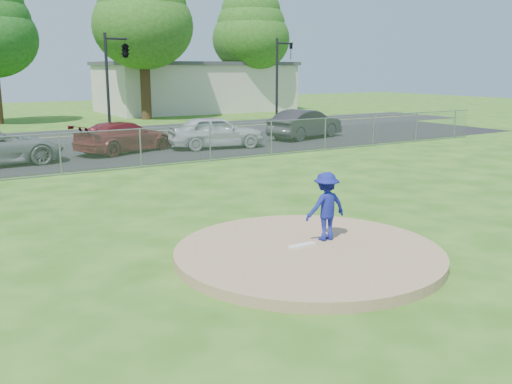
% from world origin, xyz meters
% --- Properties ---
extents(ground, '(120.00, 120.00, 0.00)m').
position_xyz_m(ground, '(0.00, 10.00, 0.00)').
color(ground, '#285713').
rests_on(ground, ground).
extents(pitchers_mound, '(5.40, 5.40, 0.20)m').
position_xyz_m(pitchers_mound, '(0.00, 0.00, 0.10)').
color(pitchers_mound, '#9C7755').
rests_on(pitchers_mound, ground).
extents(pitching_rubber, '(0.60, 0.15, 0.04)m').
position_xyz_m(pitching_rubber, '(0.00, 0.20, 0.22)').
color(pitching_rubber, white).
rests_on(pitching_rubber, pitchers_mound).
extents(chain_link_fence, '(40.00, 0.06, 1.50)m').
position_xyz_m(chain_link_fence, '(0.00, 12.00, 0.75)').
color(chain_link_fence, gray).
rests_on(chain_link_fence, ground).
extents(parking_lot, '(50.00, 8.00, 0.01)m').
position_xyz_m(parking_lot, '(0.00, 16.50, 0.01)').
color(parking_lot, black).
rests_on(parking_lot, ground).
extents(street, '(60.00, 7.00, 0.01)m').
position_xyz_m(street, '(0.00, 24.00, 0.00)').
color(street, black).
rests_on(street, ground).
extents(commercial_building, '(16.40, 9.40, 4.30)m').
position_xyz_m(commercial_building, '(16.00, 38.00, 2.16)').
color(commercial_building, '#BDB6A1').
rests_on(commercial_building, ground).
extents(tree_right, '(7.28, 7.28, 11.63)m').
position_xyz_m(tree_right, '(9.00, 32.00, 7.65)').
color(tree_right, '#352113').
rests_on(tree_right, ground).
extents(tree_far_right, '(6.72, 6.72, 10.74)m').
position_xyz_m(tree_far_right, '(20.00, 35.00, 7.06)').
color(tree_far_right, '#372414').
rests_on(tree_far_right, ground).
extents(traffic_signal_center, '(1.42, 2.48, 5.60)m').
position_xyz_m(traffic_signal_center, '(3.97, 22.00, 4.61)').
color(traffic_signal_center, black).
rests_on(traffic_signal_center, ground).
extents(traffic_signal_right, '(1.28, 0.20, 5.60)m').
position_xyz_m(traffic_signal_right, '(14.24, 22.00, 3.36)').
color(traffic_signal_right, black).
rests_on(traffic_signal_right, ground).
extents(pitcher, '(0.96, 0.58, 1.45)m').
position_xyz_m(pitcher, '(0.68, 0.32, 0.92)').
color(pitcher, navy).
rests_on(pitcher, pitchers_mound).
extents(parked_car_darkred, '(5.17, 3.53, 1.39)m').
position_xyz_m(parked_car_darkred, '(1.86, 16.34, 0.70)').
color(parked_car_darkred, maroon).
rests_on(parked_car_darkred, parking_lot).
extents(parked_car_pearl, '(4.78, 2.63, 1.54)m').
position_xyz_m(parked_car_pearl, '(6.06, 15.39, 0.78)').
color(parked_car_pearl, silver).
rests_on(parked_car_pearl, parking_lot).
extents(parked_car_charcoal, '(4.97, 2.85, 1.55)m').
position_xyz_m(parked_car_charcoal, '(12.01, 16.23, 0.78)').
color(parked_car_charcoal, '#27272A').
rests_on(parked_car_charcoal, parking_lot).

